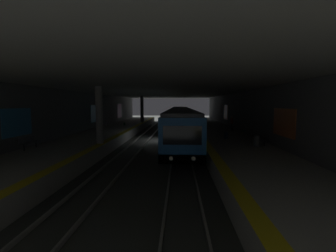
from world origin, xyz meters
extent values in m
plane|color=#383A38|center=(0.00, 0.00, 0.00)|extent=(120.00, 120.00, 0.00)
cube|color=gray|center=(0.00, -2.92, 0.08)|extent=(60.00, 0.09, 0.16)
cube|color=gray|center=(0.00, -1.48, 0.08)|extent=(60.00, 0.09, 0.16)
cube|color=gray|center=(0.00, 1.48, 0.08)|extent=(60.00, 0.09, 0.16)
cube|color=gray|center=(0.00, 2.92, 0.08)|extent=(60.00, 0.09, 0.16)
cube|color=#A8A59E|center=(0.00, -6.55, 0.53)|extent=(60.00, 5.30, 1.05)
cube|color=yellow|center=(0.00, -4.20, 1.05)|extent=(60.00, 0.60, 0.01)
cube|color=#A8A59E|center=(0.00, 6.55, 0.53)|extent=(60.00, 5.30, 1.05)
cube|color=yellow|center=(0.00, 4.20, 1.05)|extent=(60.00, 0.60, 0.01)
cube|color=slate|center=(0.00, -9.45, 2.80)|extent=(60.00, 0.50, 5.60)
cube|color=orange|center=(-10.53, -9.17, 2.95)|extent=(3.35, 0.06, 1.91)
cube|color=orange|center=(9.75, -9.17, 2.95)|extent=(2.69, 0.06, 2.21)
cube|color=slate|center=(0.00, 9.45, 2.80)|extent=(60.00, 0.50, 5.60)
cube|color=#338CCC|center=(-11.19, 9.17, 2.95)|extent=(3.03, 0.06, 1.93)
cube|color=#338CCC|center=(4.34, 9.17, 2.95)|extent=(3.45, 0.06, 2.26)
cube|color=#BF4C8C|center=(17.26, 9.17, 2.95)|extent=(2.97, 0.06, 2.59)
cube|color=#ADAAA3|center=(0.00, 0.00, 5.80)|extent=(60.00, 19.40, 0.40)
cylinder|color=gray|center=(-8.38, 4.35, 3.33)|extent=(0.56, 0.56, 4.55)
cylinder|color=gray|center=(13.63, 4.35, 3.33)|extent=(0.56, 0.56, 4.55)
cube|color=#19569E|center=(-3.48, -2.20, 2.06)|extent=(20.00, 2.80, 2.70)
cube|color=#14663D|center=(-3.48, -2.20, 0.99)|extent=(20.00, 2.82, 0.56)
cube|color=black|center=(-3.48, -2.20, 2.41)|extent=(18.40, 2.83, 0.90)
cube|color=#47474C|center=(-3.48, -2.20, 3.53)|extent=(19.60, 2.58, 0.24)
cube|color=black|center=(-8.98, -2.20, 0.54)|extent=(2.20, 1.64, 0.76)
cube|color=black|center=(2.02, -2.20, 0.54)|extent=(2.20, 1.64, 0.76)
cube|color=black|center=(-13.50, -2.20, 2.41)|extent=(0.04, 2.24, 1.10)
cylinder|color=silver|center=(-13.50, -2.85, 1.06)|extent=(0.04, 0.24, 0.24)
cylinder|color=silver|center=(-13.50, -1.55, 1.06)|extent=(0.04, 0.24, 0.24)
cube|color=#19569E|center=(17.12, -2.20, 2.06)|extent=(20.00, 2.80, 2.70)
cube|color=#14663D|center=(17.12, -2.20, 0.99)|extent=(20.00, 2.82, 0.56)
cube|color=black|center=(17.12, -2.20, 2.41)|extent=(18.40, 2.83, 0.90)
cube|color=#47474C|center=(17.12, -2.20, 3.53)|extent=(19.60, 2.58, 0.24)
cube|color=black|center=(11.62, -2.20, 0.54)|extent=(2.20, 1.64, 0.76)
cube|color=black|center=(22.62, -2.20, 0.54)|extent=(2.20, 1.64, 0.76)
cylinder|color=#262628|center=(-9.04, -8.45, 1.26)|extent=(0.08, 0.08, 0.42)
cylinder|color=#262628|center=(-7.68, -8.45, 1.26)|extent=(0.08, 0.08, 0.42)
cube|color=#4C4C51|center=(-8.36, -8.45, 1.51)|extent=(1.70, 0.44, 0.08)
cube|color=#4C4C51|center=(-8.36, -8.67, 1.71)|extent=(1.70, 0.06, 0.40)
cylinder|color=#262628|center=(1.60, -8.45, 1.26)|extent=(0.08, 0.08, 0.42)
cylinder|color=#262628|center=(2.96, -8.45, 1.26)|extent=(0.08, 0.08, 0.42)
cube|color=#4C4C51|center=(2.28, -8.45, 1.51)|extent=(1.70, 0.44, 0.08)
cube|color=#4C4C51|center=(2.28, -8.67, 1.71)|extent=(1.70, 0.06, 0.40)
cylinder|color=#262628|center=(-11.70, 8.45, 1.26)|extent=(0.08, 0.08, 0.42)
cylinder|color=#262628|center=(-10.34, 8.45, 1.26)|extent=(0.08, 0.08, 0.42)
cube|color=#4C4C51|center=(-11.02, 8.45, 1.51)|extent=(1.70, 0.44, 0.08)
cube|color=#4C4C51|center=(-11.02, 8.67, 1.71)|extent=(1.70, 0.06, 0.40)
cylinder|color=#262628|center=(5.94, 8.45, 1.26)|extent=(0.08, 0.08, 0.42)
cylinder|color=#262628|center=(7.30, 8.45, 1.26)|extent=(0.08, 0.08, 0.42)
cube|color=#4C4C51|center=(6.62, 8.45, 1.51)|extent=(1.70, 0.44, 0.08)
cube|color=#4C4C51|center=(6.62, 8.67, 1.71)|extent=(1.70, 0.06, 0.40)
cylinder|color=#2E2E2E|center=(0.86, -8.17, 1.49)|extent=(0.16, 0.16, 0.88)
cylinder|color=#2E2E2E|center=(1.06, -8.17, 1.49)|extent=(0.16, 0.16, 0.88)
cube|color=maroon|center=(0.96, -8.17, 2.25)|extent=(0.36, 0.22, 0.63)
cylinder|color=maroon|center=(0.71, -8.17, 2.20)|extent=(0.10, 0.10, 0.59)
cylinder|color=maroon|center=(1.21, -8.17, 2.20)|extent=(0.10, 0.10, 0.59)
sphere|color=tan|center=(0.96, -8.17, 2.68)|extent=(0.24, 0.24, 0.24)
cylinder|color=#414141|center=(7.89, -5.60, 1.45)|extent=(0.16, 0.16, 0.79)
cylinder|color=#414141|center=(8.09, -5.60, 1.45)|extent=(0.16, 0.16, 0.79)
cube|color=#2D754C|center=(7.99, -5.60, 2.12)|extent=(0.36, 0.22, 0.56)
cylinder|color=#2D754C|center=(7.74, -5.60, 2.07)|extent=(0.10, 0.10, 0.53)
cylinder|color=#2D754C|center=(8.24, -5.60, 2.07)|extent=(0.10, 0.10, 0.53)
sphere|color=tan|center=(7.99, -5.60, 2.51)|extent=(0.21, 0.21, 0.21)
cube|color=navy|center=(-5.20, -6.31, 1.34)|extent=(0.39, 0.27, 0.59)
cylinder|color=#333333|center=(-5.20, -6.31, 1.79)|extent=(0.02, 0.02, 0.30)
cube|color=#1E512D|center=(8.13, 6.17, 1.25)|extent=(0.30, 0.20, 0.40)
cylinder|color=#595B5E|center=(-9.33, -7.80, 1.48)|extent=(0.44, 0.44, 0.85)
camera|label=1|loc=(-27.14, -2.00, 4.21)|focal=25.51mm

